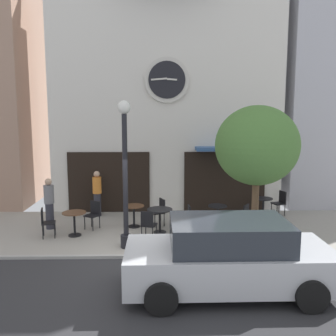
{
  "coord_description": "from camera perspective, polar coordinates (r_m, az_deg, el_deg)",
  "views": [
    {
      "loc": [
        0.42,
        -9.22,
        3.72
      ],
      "look_at": [
        0.63,
        2.35,
        2.03
      ],
      "focal_mm": 39.68,
      "sensor_mm": 36.0,
      "label": 1
    }
  ],
  "objects": [
    {
      "name": "ground_plane",
      "position": [
        9.8,
        -3.55,
        -14.16
      ],
      "size": [
        26.68,
        9.77,
        0.13
      ],
      "color": "#9E998E"
    },
    {
      "name": "clock_building",
      "position": [
        15.1,
        -0.23,
        14.93
      ],
      "size": [
        8.8,
        3.38,
        10.55
      ],
      "color": "silver",
      "rests_on": "ground_plane"
    },
    {
      "name": "street_lamp",
      "position": [
        10.22,
        -6.6,
        -1.03
      ],
      "size": [
        0.36,
        0.36,
        4.08
      ],
      "color": "black",
      "rests_on": "ground_plane"
    },
    {
      "name": "street_tree",
      "position": [
        10.66,
        13.53,
        3.31
      ],
      "size": [
        2.35,
        2.12,
        3.96
      ],
      "color": "brown",
      "rests_on": "ground_plane"
    },
    {
      "name": "cafe_table_center_left",
      "position": [
        11.83,
        -14.2,
        -7.58
      ],
      "size": [
        0.73,
        0.73,
        0.74
      ],
      "color": "black",
      "rests_on": "ground_plane"
    },
    {
      "name": "cafe_table_near_door",
      "position": [
        12.4,
        -5.26,
        -6.75
      ],
      "size": [
        0.69,
        0.69,
        0.73
      ],
      "color": "black",
      "rests_on": "ground_plane"
    },
    {
      "name": "cafe_table_rightmost",
      "position": [
        11.75,
        -1.26,
        -7.23
      ],
      "size": [
        0.8,
        0.8,
        0.77
      ],
      "color": "black",
      "rests_on": "ground_plane"
    },
    {
      "name": "cafe_table_leftmost",
      "position": [
        12.32,
        7.62,
        -6.92
      ],
      "size": [
        0.61,
        0.61,
        0.76
      ],
      "color": "black",
      "rests_on": "ground_plane"
    },
    {
      "name": "cafe_table_near_curb",
      "position": [
        13.75,
        14.42,
        -5.47
      ],
      "size": [
        0.65,
        0.65,
        0.75
      ],
      "color": "black",
      "rests_on": "ground_plane"
    },
    {
      "name": "cafe_chair_outer",
      "position": [
        12.44,
        -11.37,
        -6.72
      ],
      "size": [
        0.55,
        0.55,
        0.9
      ],
      "color": "black",
      "rests_on": "ground_plane"
    },
    {
      "name": "cafe_chair_right_end",
      "position": [
        11.91,
        -18.28,
        -7.66
      ],
      "size": [
        0.48,
        0.48,
        0.9
      ],
      "color": "black",
      "rests_on": "ground_plane"
    },
    {
      "name": "cafe_chair_corner",
      "position": [
        11.68,
        2.79,
        -7.56
      ],
      "size": [
        0.44,
        0.44,
        0.9
      ],
      "color": "black",
      "rests_on": "ground_plane"
    },
    {
      "name": "cafe_chair_under_awning",
      "position": [
        14.35,
        16.86,
        -4.9
      ],
      "size": [
        0.51,
        0.51,
        0.9
      ],
      "color": "black",
      "rests_on": "ground_plane"
    },
    {
      "name": "cafe_chair_left_end",
      "position": [
        12.05,
        11.45,
        -7.21
      ],
      "size": [
        0.56,
        0.56,
        0.9
      ],
      "color": "black",
      "rests_on": "ground_plane"
    },
    {
      "name": "cafe_chair_by_entrance",
      "position": [
        12.53,
        -1.3,
        -6.44
      ],
      "size": [
        0.53,
        0.53,
        0.9
      ],
      "color": "black",
      "rests_on": "ground_plane"
    },
    {
      "name": "cafe_chair_curbside",
      "position": [
        11.08,
        -3.08,
        -8.44
      ],
      "size": [
        0.5,
        0.5,
        0.9
      ],
      "color": "black",
      "rests_on": "ground_plane"
    },
    {
      "name": "pedestrian_orange",
      "position": [
        13.81,
        -10.83,
        -3.78
      ],
      "size": [
        0.45,
        0.45,
        1.67
      ],
      "color": "#2D2D38",
      "rests_on": "ground_plane"
    },
    {
      "name": "pedestrian_grey",
      "position": [
        12.68,
        -17.78,
        -5.13
      ],
      "size": [
        0.43,
        0.43,
        1.67
      ],
      "color": "#2D2D38",
      "rests_on": "ground_plane"
    },
    {
      "name": "parked_car_silver",
      "position": [
        8.09,
        9.24,
        -13.27
      ],
      "size": [
        4.32,
        2.06,
        1.55
      ],
      "color": "#B7BABF",
      "rests_on": "ground_plane"
    }
  ]
}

